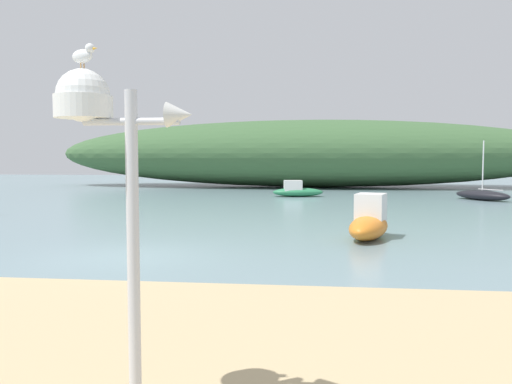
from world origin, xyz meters
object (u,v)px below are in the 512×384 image
object	(u,v)px
motorboat_east_reach	(297,191)
mast_structure	(98,128)
seagull_on_radar	(83,55)
sailboat_outer_mooring	(482,195)
motorboat_west_reach	(369,222)

from	to	relation	value
motorboat_east_reach	mast_structure	bearing A→B (deg)	-91.57
seagull_on_radar	sailboat_outer_mooring	bearing A→B (deg)	66.40
sailboat_outer_mooring	motorboat_west_reach	distance (m)	18.33
motorboat_east_reach	motorboat_west_reach	world-z (taller)	motorboat_west_reach
seagull_on_radar	motorboat_east_reach	size ratio (longest dim) A/B	0.09
motorboat_east_reach	motorboat_west_reach	xyz separation A→B (m)	(3.02, -17.77, 0.14)
seagull_on_radar	motorboat_west_reach	world-z (taller)	seagull_on_radar
mast_structure	sailboat_outer_mooring	distance (m)	31.42
seagull_on_radar	motorboat_west_reach	xyz separation A→B (m)	(3.98, 12.54, -3.13)
motorboat_west_reach	mast_structure	bearing A→B (deg)	-107.07
motorboat_east_reach	motorboat_west_reach	distance (m)	18.03
motorboat_east_reach	sailboat_outer_mooring	distance (m)	11.70
mast_structure	motorboat_west_reach	bearing A→B (deg)	72.93
motorboat_east_reach	sailboat_outer_mooring	xyz separation A→B (m)	(11.60, -1.58, -0.09)
mast_structure	motorboat_west_reach	size ratio (longest dim) A/B	1.04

